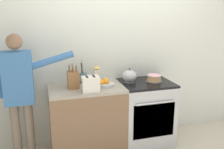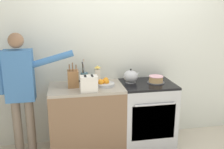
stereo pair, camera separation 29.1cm
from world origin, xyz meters
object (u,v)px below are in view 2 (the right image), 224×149
tea_kettle (131,76)px  person_baker (21,86)px  fruit_bowl (105,83)px  stove_range (147,114)px  layer_cake (156,80)px  milk_carton (98,74)px  toaster (89,84)px  knife_block (73,79)px  utensil_crock (84,77)px

tea_kettle → person_baker: person_baker is taller
fruit_bowl → stove_range: bearing=1.5°
layer_cake → tea_kettle: (-0.33, 0.08, 0.04)m
tea_kettle → person_baker: size_ratio=0.15×
layer_cake → person_baker: bearing=179.6°
fruit_bowl → milk_carton: (-0.07, 0.18, 0.07)m
layer_cake → toaster: (-0.92, -0.19, 0.05)m
person_baker → layer_cake: bearing=0.9°
tea_kettle → fruit_bowl: (-0.37, -0.09, -0.05)m
layer_cake → knife_block: size_ratio=0.76×
layer_cake → utensil_crock: size_ratio=0.71×
tea_kettle → utensil_crock: size_ratio=0.73×
knife_block → toaster: size_ratio=1.39×
fruit_bowl → utensil_crock: bearing=144.4°
toaster → person_baker: person_baker is taller
fruit_bowl → knife_block: bearing=175.1°
tea_kettle → toaster: 0.65m
tea_kettle → layer_cake: bearing=-13.0°
fruit_bowl → person_baker: 1.04m
tea_kettle → utensil_crock: 0.63m
knife_block → person_baker: 0.64m
tea_kettle → person_baker: bearing=-177.3°
milk_carton → fruit_bowl: bearing=-68.3°
toaster → person_baker: (-0.82, 0.20, -0.04)m
stove_range → fruit_bowl: bearing=-178.5°
utensil_crock → fruit_bowl: bearing=-35.6°
person_baker → knife_block: bearing=2.1°
toaster → milk_carton: (0.15, 0.36, 0.01)m
knife_block → person_baker: bearing=-179.2°
layer_cake → utensil_crock: (-0.95, 0.17, 0.04)m
stove_range → layer_cake: 0.50m
layer_cake → toaster: 0.94m
milk_carton → person_baker: person_baker is taller
stove_range → toaster: size_ratio=4.01×
tea_kettle → utensil_crock: utensil_crock is taller
toaster → milk_carton: milk_carton is taller
utensil_crock → toaster: size_ratio=1.48×
stove_range → tea_kettle: bearing=160.6°
layer_cake → person_baker: 1.74m
utensil_crock → knife_block: bearing=-135.9°
tea_kettle → milk_carton: size_ratio=1.04×
knife_block → utensil_crock: (0.15, 0.15, -0.03)m
stove_range → toaster: 0.99m
stove_range → utensil_crock: size_ratio=2.71×
tea_kettle → fruit_bowl: size_ratio=1.02×
layer_cake → knife_block: knife_block is taller
knife_block → fruit_bowl: bearing=-4.9°
tea_kettle → fruit_bowl: tea_kettle is taller
milk_carton → person_baker: (-0.97, -0.16, -0.06)m
fruit_bowl → toaster: toaster is taller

